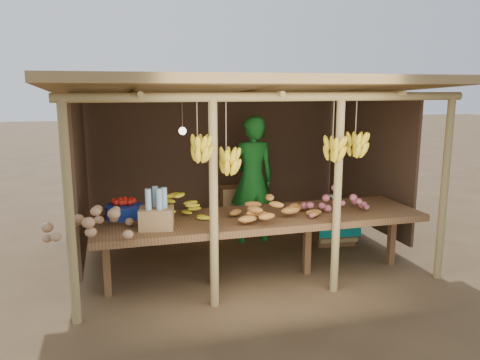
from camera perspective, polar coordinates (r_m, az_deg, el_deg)
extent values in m
plane|color=brown|center=(6.70, 0.00, -8.85)|extent=(60.00, 60.00, 0.00)
cylinder|color=#9C8450|center=(4.73, -20.06, -4.09)|extent=(0.09, 0.09, 2.20)
cylinder|color=#9C8450|center=(6.05, 23.65, -1.14)|extent=(0.09, 0.09, 2.20)
cylinder|color=#9C8450|center=(7.66, -18.46, 1.63)|extent=(0.09, 0.09, 2.20)
cylinder|color=#9C8450|center=(8.54, 10.94, 2.92)|extent=(0.09, 0.09, 2.20)
cylinder|color=#9C8450|center=(4.82, -3.22, -3.15)|extent=(0.09, 0.09, 2.20)
cylinder|color=#9C8450|center=(5.29, 11.77, -2.08)|extent=(0.09, 0.09, 2.20)
cylinder|color=#9C8450|center=(4.87, 4.83, 10.07)|extent=(4.40, 0.09, 0.09)
cylinder|color=#9C8450|center=(7.75, -3.04, 10.45)|extent=(4.40, 0.09, 0.09)
cube|color=#A27E4B|center=(6.29, 0.00, 11.15)|extent=(4.70, 3.50, 0.28)
cube|color=#4A3322|center=(7.80, -2.93, 3.17)|extent=(4.20, 0.04, 1.98)
cube|color=#4A3322|center=(6.36, -18.86, 0.78)|extent=(0.04, 2.40, 1.98)
cube|color=#4A3322|center=(7.39, 15.31, 2.34)|extent=(0.04, 2.40, 1.98)
cube|color=brown|center=(5.60, 2.63, -4.72)|extent=(3.90, 1.05, 0.08)
cube|color=brown|center=(5.46, -15.94, -9.97)|extent=(0.08, 0.08, 0.72)
cube|color=brown|center=(5.57, -3.36, -9.13)|extent=(0.08, 0.08, 0.72)
cube|color=brown|center=(5.92, 8.17, -7.97)|extent=(0.08, 0.08, 0.72)
cube|color=brown|center=(6.48, 17.99, -6.73)|extent=(0.08, 0.08, 0.72)
cylinder|color=navy|center=(5.64, -13.94, -3.69)|extent=(0.43, 0.43, 0.15)
cube|color=#9E7447|center=(5.12, -10.14, -4.61)|extent=(0.40, 0.34, 0.23)
imported|color=#17691F|center=(6.96, 1.49, 0.03)|extent=(0.71, 0.48, 1.90)
cube|color=brown|center=(7.19, 11.14, -5.43)|extent=(0.62, 0.54, 0.53)
cube|color=#0C8783|center=(7.12, 11.23, -3.19)|extent=(0.68, 0.61, 0.05)
cube|color=#9E7447|center=(7.52, -0.52, -4.98)|extent=(0.51, 0.43, 0.37)
cube|color=#9E7447|center=(7.42, -0.53, -2.23)|extent=(0.51, 0.43, 0.37)
cube|color=#9E7447|center=(7.41, -4.35, -5.26)|extent=(0.51, 0.43, 0.37)
ellipsoid|color=#4A3322|center=(7.11, -13.04, -5.96)|extent=(0.40, 0.40, 0.54)
ellipsoid|color=#4A3322|center=(7.13, -10.13, -5.79)|extent=(0.40, 0.40, 0.54)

